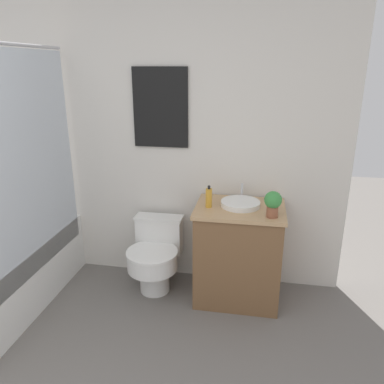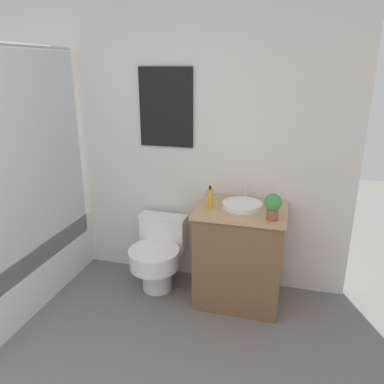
{
  "view_description": "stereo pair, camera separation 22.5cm",
  "coord_description": "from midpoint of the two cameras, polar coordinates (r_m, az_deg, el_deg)",
  "views": [
    {
      "loc": [
        1.03,
        -0.67,
        1.84
      ],
      "look_at": [
        0.57,
        1.88,
        0.96
      ],
      "focal_mm": 35.0,
      "sensor_mm": 36.0,
      "label": 1
    },
    {
      "loc": [
        1.25,
        -0.62,
        1.84
      ],
      "look_at": [
        0.57,
        1.88,
        0.96
      ],
      "focal_mm": 35.0,
      "sensor_mm": 36.0,
      "label": 2
    }
  ],
  "objects": [
    {
      "name": "potted_plant",
      "position": [
        2.7,
        9.91,
        -1.62
      ],
      "size": [
        0.13,
        0.13,
        0.19
      ],
      "color": "brown",
      "rests_on": "vanity"
    },
    {
      "name": "toilet",
      "position": [
        3.24,
        -7.65,
        -9.63
      ],
      "size": [
        0.43,
        0.53,
        0.61
      ],
      "color": "white",
      "rests_on": "ground_plane"
    },
    {
      "name": "sink",
      "position": [
        2.91,
        5.2,
        -1.78
      ],
      "size": [
        0.3,
        0.34,
        0.13
      ],
      "color": "white",
      "rests_on": "vanity"
    },
    {
      "name": "soap_bottle",
      "position": [
        2.86,
        0.33,
        -0.91
      ],
      "size": [
        0.05,
        0.05,
        0.17
      ],
      "color": "gold",
      "rests_on": "vanity"
    },
    {
      "name": "wall_back",
      "position": [
        3.27,
        -10.48,
        8.11
      ],
      "size": [
        3.54,
        0.07,
        2.5
      ],
      "color": "silver",
      "rests_on": "ground_plane"
    },
    {
      "name": "vanity",
      "position": [
        3.07,
        4.93,
        -9.3
      ],
      "size": [
        0.69,
        0.53,
        0.8
      ],
      "color": "brown",
      "rests_on": "ground_plane"
    }
  ]
}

